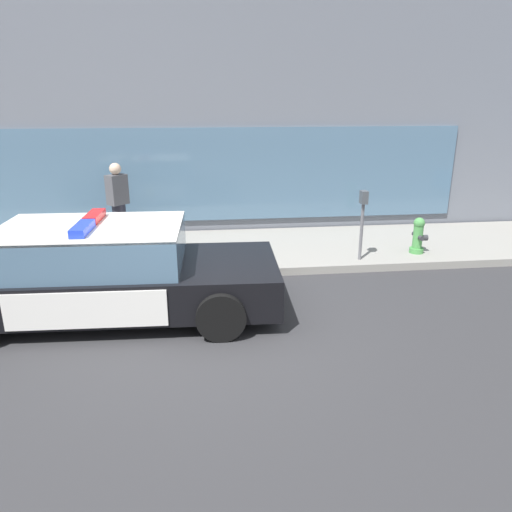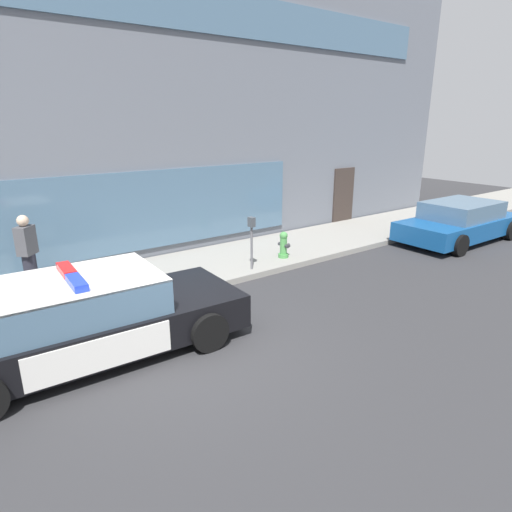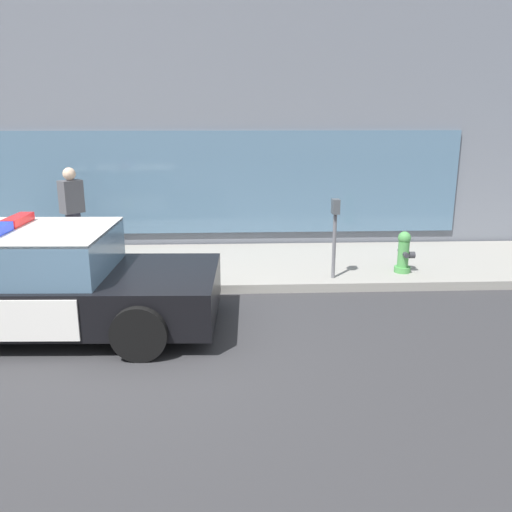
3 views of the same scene
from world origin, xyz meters
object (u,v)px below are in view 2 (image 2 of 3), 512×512
object	(u,v)px
car_down_street	(460,222)
pedestrian_on_sidewalk	(28,254)
parking_meter	(252,233)
police_cruiser	(87,318)
fire_hydrant	(284,245)

from	to	relation	value
car_down_street	pedestrian_on_sidewalk	world-z (taller)	pedestrian_on_sidewalk
pedestrian_on_sidewalk	parking_meter	xyz separation A→B (m)	(4.74, -1.65, 0.07)
police_cruiser	parking_meter	xyz separation A→B (m)	(4.48, 1.62, 0.40)
parking_meter	fire_hydrant	bearing A→B (deg)	12.17
fire_hydrant	car_down_street	bearing A→B (deg)	-15.32
police_cruiser	car_down_street	world-z (taller)	police_cruiser
parking_meter	car_down_street	bearing A→B (deg)	-10.66
police_cruiser	pedestrian_on_sidewalk	bearing A→B (deg)	96.57
fire_hydrant	pedestrian_on_sidewalk	world-z (taller)	pedestrian_on_sidewalk
fire_hydrant	car_down_street	world-z (taller)	car_down_street
fire_hydrant	pedestrian_on_sidewalk	bearing A→B (deg)	167.14
fire_hydrant	parking_meter	distance (m)	1.43
fire_hydrant	pedestrian_on_sidewalk	distance (m)	6.20
police_cruiser	parking_meter	distance (m)	4.78
police_cruiser	fire_hydrant	size ratio (longest dim) A/B	7.00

